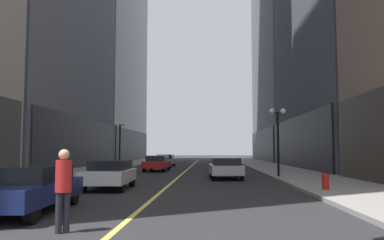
{
  "coord_description": "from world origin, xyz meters",
  "views": [
    {
      "loc": [
        2.1,
        -3.56,
        1.77
      ],
      "look_at": [
        0.71,
        26.54,
        4.13
      ],
      "focal_mm": 36.35,
      "sensor_mm": 36.0,
      "label": 1
    }
  ],
  "objects": [
    {
      "name": "car_navy",
      "position": [
        -3.06,
        7.43,
        0.72
      ],
      "size": [
        2.0,
        4.79,
        1.32
      ],
      "color": "#141E4C",
      "rests_on": "ground"
    },
    {
      "name": "sidewalk_right",
      "position": [
        8.25,
        35.0,
        0.07
      ],
      "size": [
        4.5,
        78.0,
        0.15
      ],
      "primitive_type": "cube",
      "color": "gray",
      "rests_on": "ground"
    },
    {
      "name": "street_lamp_left_far",
      "position": [
        -6.4,
        32.77,
        3.26
      ],
      "size": [
        1.06,
        0.36,
        4.43
      ],
      "color": "black",
      "rests_on": "ground"
    },
    {
      "name": "street_lamp_right_mid",
      "position": [
        6.4,
        21.21,
        3.26
      ],
      "size": [
        1.06,
        0.36,
        4.43
      ],
      "color": "black",
      "rests_on": "ground"
    },
    {
      "name": "ground_plane",
      "position": [
        0.0,
        35.0,
        0.0
      ],
      "size": [
        200.0,
        200.0,
        0.0
      ],
      "primitive_type": "plane",
      "color": "#262628"
    },
    {
      "name": "car_white",
      "position": [
        -2.5,
        14.22,
        0.72
      ],
      "size": [
        2.0,
        4.14,
        1.32
      ],
      "color": "silver",
      "rests_on": "ground"
    },
    {
      "name": "fire_hydrant_right",
      "position": [
        6.9,
        12.99,
        0.4
      ],
      "size": [
        0.28,
        0.28,
        0.8
      ],
      "primitive_type": "cylinder",
      "color": "red",
      "rests_on": "ground"
    },
    {
      "name": "car_grey",
      "position": [
        -2.75,
        38.65,
        0.72
      ],
      "size": [
        1.9,
        4.66,
        1.32
      ],
      "color": "slate",
      "rests_on": "ground"
    },
    {
      "name": "building_right_far",
      "position": [
        16.47,
        60.0,
        22.4
      ],
      "size": [
        12.15,
        26.0,
        44.98
      ],
      "color": "slate",
      "rests_on": "ground"
    },
    {
      "name": "sidewalk_left",
      "position": [
        -8.25,
        35.0,
        0.07
      ],
      "size": [
        4.5,
        78.0,
        0.15
      ],
      "primitive_type": "cube",
      "color": "gray",
      "rests_on": "ground"
    },
    {
      "name": "building_left_far",
      "position": [
        -17.8,
        60.0,
        23.31
      ],
      "size": [
        14.8,
        26.0,
        46.76
      ],
      "color": "gray",
      "rests_on": "ground"
    },
    {
      "name": "lane_centre_stripe",
      "position": [
        0.0,
        35.0,
        0.0
      ],
      "size": [
        0.16,
        70.0,
        0.01
      ],
      "primitive_type": "cube",
      "color": "#E5D64C",
      "rests_on": "ground"
    },
    {
      "name": "pedestrian_in_red_jacket",
      "position": [
        -1.08,
        4.78,
        1.05
      ],
      "size": [
        0.47,
        0.47,
        1.8
      ],
      "color": "black",
      "rests_on": "ground"
    },
    {
      "name": "car_red",
      "position": [
        -2.4,
        29.52,
        0.72
      ],
      "size": [
        1.99,
        4.34,
        1.32
      ],
      "color": "#B21919",
      "rests_on": "ground"
    },
    {
      "name": "car_silver",
      "position": [
        3.06,
        20.81,
        0.72
      ],
      "size": [
        2.07,
        4.36,
        1.32
      ],
      "color": "#B7B7BC",
      "rests_on": "ground"
    }
  ]
}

